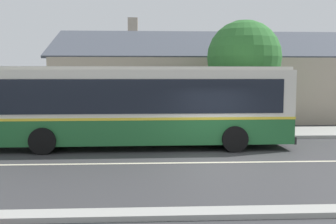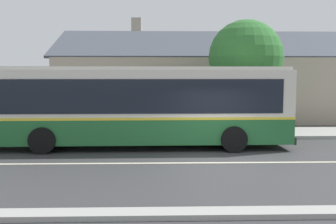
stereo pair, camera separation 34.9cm
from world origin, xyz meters
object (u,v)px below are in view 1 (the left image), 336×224
at_px(transit_bus, 135,104).
at_px(bus_stop_sign, 280,103).
at_px(bench_down_street, 51,125).
at_px(street_tree_primary, 244,60).

distance_m(transit_bus, bus_stop_sign, 6.99).
bearing_deg(transit_bus, bench_down_street, 146.74).
bearing_deg(bench_down_street, transit_bus, -33.26).
bearing_deg(street_tree_primary, transit_bus, -144.91).
xyz_separation_m(transit_bus, street_tree_primary, (5.37, 3.77, 1.93)).
bearing_deg(bus_stop_sign, bench_down_street, 176.87).
distance_m(transit_bus, street_tree_primary, 6.84).
xyz_separation_m(street_tree_primary, bus_stop_sign, (1.30, -1.68, -2.03)).
xyz_separation_m(transit_bus, bench_down_street, (-4.09, 2.68, -1.18)).
distance_m(bench_down_street, street_tree_primary, 10.01).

